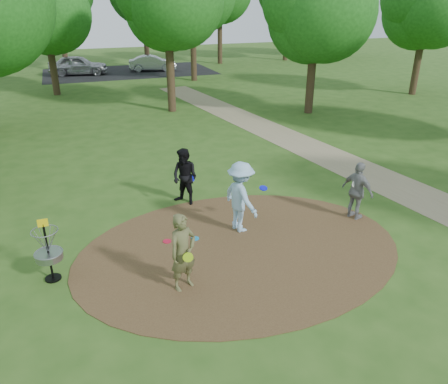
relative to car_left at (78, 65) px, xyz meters
name	(u,v)px	position (x,y,z in m)	size (l,w,h in m)	color
ground	(240,249)	(2.14, -29.68, -0.78)	(100.00, 100.00, 0.00)	#2D5119
dirt_clearing	(240,249)	(2.14, -29.68, -0.77)	(8.40, 8.40, 0.02)	#47301C
footpath	(394,185)	(8.64, -27.68, -0.78)	(2.00, 40.00, 0.01)	#8C7A5B
parking_lot	(129,72)	(4.14, 0.32, -0.78)	(14.00, 8.00, 0.01)	black
player_observer_with_disc	(183,253)	(0.37, -30.72, 0.11)	(0.77, 0.66, 1.79)	brown
player_throwing_with_disc	(241,197)	(2.53, -28.72, 0.20)	(1.29, 1.42, 1.98)	#9AC4E6
player_walking_with_disc	(185,177)	(1.57, -26.57, 0.10)	(1.06, 1.09, 1.77)	black
player_waiting_with_disc	(357,191)	(5.90, -29.24, 0.07)	(0.72, 1.09, 1.72)	gray
disc_ground_cyan	(195,238)	(1.19, -28.81, -0.76)	(0.22, 0.22, 0.02)	#167FB6
disc_ground_red	(167,241)	(0.46, -28.69, -0.76)	(0.22, 0.22, 0.02)	#B6122D
car_left	(78,65)	(0.00, 0.00, 0.00)	(1.85, 4.61, 1.57)	#93949A
car_right	(153,63)	(6.11, -0.03, -0.13)	(1.39, 3.98, 1.31)	#9CA0A3
disc_golf_basket	(47,246)	(-2.36, -29.38, 0.09)	(0.63, 0.63, 1.54)	black
tree_ring	(178,19)	(3.13, -20.59, 4.30)	(37.08, 45.08, 8.81)	#332316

